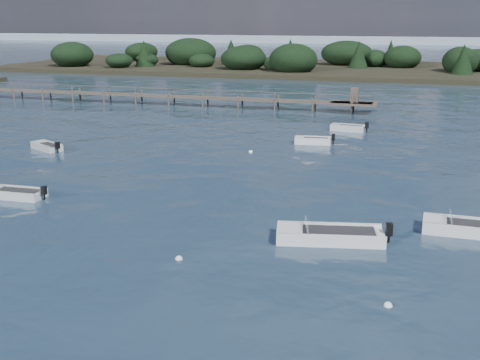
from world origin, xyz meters
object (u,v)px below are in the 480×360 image
(tender_far_grey_b, at_px, (348,129))
(dinghy_mid_grey, at_px, (13,195))
(tender_far_grey, at_px, (47,148))
(jetty, at_px, (138,95))
(dinghy_mid_white_a, at_px, (329,237))
(tender_far_white, at_px, (313,142))
(dinghy_mid_white_b, at_px, (472,230))

(tender_far_grey_b, distance_m, dinghy_mid_grey, 31.19)
(tender_far_grey, xyz_separation_m, jetty, (-4.64, 26.04, 0.83))
(jetty, bearing_deg, dinghy_mid_grey, -74.77)
(dinghy_mid_grey, relative_size, tender_far_grey, 1.23)
(tender_far_grey_b, relative_size, dinghy_mid_grey, 0.86)
(dinghy_mid_white_a, height_order, tender_far_white, dinghy_mid_white_a)
(dinghy_mid_white_b, height_order, dinghy_mid_grey, dinghy_mid_white_b)
(tender_far_white, height_order, tender_far_grey, tender_far_white)
(dinghy_mid_white_a, distance_m, jetty, 49.08)
(tender_far_grey_b, bearing_deg, dinghy_mid_white_b, -70.73)
(jetty, bearing_deg, dinghy_mid_white_b, -46.09)
(tender_far_white, distance_m, dinghy_mid_grey, 24.47)
(dinghy_mid_white_b, relative_size, dinghy_mid_grey, 1.23)
(dinghy_mid_grey, relative_size, jetty, 0.06)
(dinghy_mid_white_b, relative_size, jetty, 0.08)
(dinghy_mid_white_b, height_order, jetty, jetty)
(tender_far_grey_b, distance_m, jetty, 28.68)
(dinghy_mid_white_a, distance_m, tender_far_white, 22.31)
(tender_far_grey_b, distance_m, dinghy_mid_white_b, 27.11)
(dinghy_mid_white_a, distance_m, dinghy_mid_grey, 18.70)
(tender_far_grey, height_order, jetty, jetty)
(dinghy_mid_white_b, distance_m, dinghy_mid_grey, 25.08)
(tender_far_grey, bearing_deg, dinghy_mid_grey, -64.38)
(tender_far_white, bearing_deg, tender_far_grey_b, 72.73)
(dinghy_mid_grey, xyz_separation_m, tender_far_grey, (-5.66, 11.81, 0.01))
(tender_far_grey_b, height_order, tender_far_grey, tender_far_grey_b)
(dinghy_mid_white_a, relative_size, dinghy_mid_grey, 1.35)
(tender_far_grey_b, xyz_separation_m, dinghy_mid_grey, (-16.11, -26.71, -0.03))
(jetty, bearing_deg, tender_far_grey, -79.89)
(tender_far_grey_b, relative_size, tender_far_grey, 1.05)
(dinghy_mid_white_a, xyz_separation_m, tender_far_grey_b, (-2.51, 28.50, 0.00))
(dinghy_mid_white_a, bearing_deg, tender_far_grey_b, 95.03)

